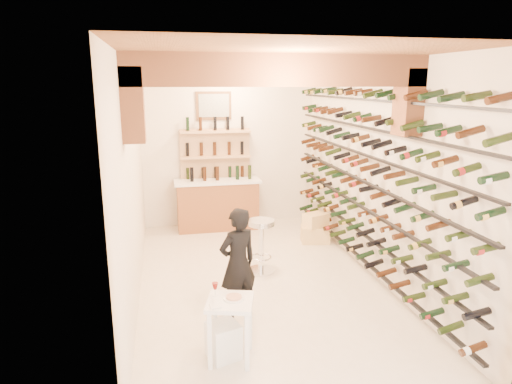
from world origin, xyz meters
TOP-DOWN VIEW (x-y plane):
  - ground at (0.00, 0.00)m, footprint 6.00×6.00m
  - room_shell at (0.00, -0.26)m, footprint 3.52×6.02m
  - wine_rack at (1.53, 0.00)m, footprint 0.32×5.70m
  - back_counter at (-0.30, 2.65)m, footprint 1.70×0.62m
  - back_shelving at (-0.30, 2.89)m, footprint 1.40×0.31m
  - tasting_table at (-0.73, -1.85)m, footprint 0.58×0.58m
  - white_stool at (-0.80, -1.80)m, footprint 0.39×0.39m
  - person at (-0.49, -0.95)m, footprint 0.61×0.52m
  - chrome_barstool at (0.09, 0.34)m, footprint 0.44×0.44m
  - crate_lower at (1.37, 1.47)m, footprint 0.57×0.45m
  - crate_upper at (1.37, 1.47)m, footprint 0.50×0.42m

SIDE VIEW (x-z plane):
  - ground at x=0.00m, z-range 0.00..0.00m
  - crate_lower at x=1.37m, z-range 0.00..0.31m
  - white_stool at x=-0.80m, z-range 0.00..0.39m
  - crate_upper at x=1.37m, z-range 0.31..0.55m
  - chrome_barstool at x=0.09m, z-range 0.07..0.91m
  - back_counter at x=-0.30m, z-range -0.11..1.18m
  - tasting_table at x=-0.73m, z-range 0.15..0.98m
  - person at x=-0.49m, z-range 0.00..1.42m
  - back_shelving at x=-0.30m, z-range -0.19..2.53m
  - wine_rack at x=1.53m, z-range 0.27..2.83m
  - room_shell at x=0.00m, z-range 0.65..3.86m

